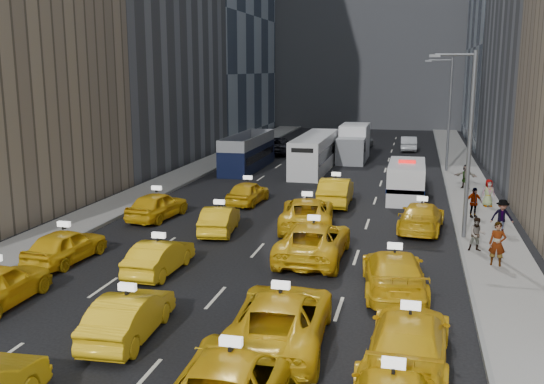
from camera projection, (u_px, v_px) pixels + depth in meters
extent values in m
plane|color=black|center=(196.00, 319.00, 20.10)|extent=(160.00, 160.00, 0.00)
cube|color=gray|center=(182.00, 176.00, 46.30)|extent=(3.00, 90.00, 0.15)
cube|color=gray|center=(468.00, 189.00, 41.52)|extent=(3.00, 90.00, 0.15)
cube|color=slate|center=(199.00, 177.00, 45.97)|extent=(0.15, 90.00, 0.18)
cube|color=slate|center=(447.00, 188.00, 41.85)|extent=(0.15, 90.00, 0.18)
cylinder|color=#595B60|center=(469.00, 148.00, 28.52)|extent=(0.20, 0.20, 9.00)
cylinder|color=#595B60|center=(455.00, 55.00, 27.87)|extent=(1.80, 0.12, 0.12)
cube|color=slate|center=(435.00, 56.00, 28.08)|extent=(0.50, 0.22, 0.12)
cylinder|color=#595B60|center=(449.00, 116.00, 47.58)|extent=(0.20, 0.20, 9.00)
cylinder|color=#595B60|center=(441.00, 60.00, 46.92)|extent=(1.80, 0.12, 0.12)
cube|color=slate|center=(429.00, 61.00, 47.14)|extent=(0.50, 0.22, 0.12)
imported|color=gold|center=(232.00, 380.00, 14.63)|extent=(2.70, 5.71, 1.58)
imported|color=gold|center=(129.00, 316.00, 18.62)|extent=(1.76, 4.42, 1.43)
imported|color=gold|center=(281.00, 318.00, 18.17)|extent=(3.07, 6.09, 1.65)
imported|color=gold|center=(409.00, 339.00, 16.87)|extent=(2.41, 5.45, 1.55)
imported|color=gold|center=(65.00, 246.00, 25.92)|extent=(2.06, 4.42, 1.47)
imported|color=gold|center=(160.00, 257.00, 24.57)|extent=(1.53, 4.17, 1.36)
imported|color=gold|center=(314.00, 241.00, 26.33)|extent=(2.75, 5.90, 1.64)
imported|color=gold|center=(394.00, 272.00, 22.37)|extent=(2.82, 5.66, 1.58)
imported|color=gold|center=(157.00, 205.00, 33.37)|extent=(2.30, 4.67, 1.53)
imported|color=gold|center=(220.00, 220.00, 30.55)|extent=(2.02, 4.37, 1.39)
imported|color=gold|center=(307.00, 213.00, 31.47)|extent=(3.38, 6.05, 1.60)
imported|color=gold|center=(421.00, 217.00, 30.94)|extent=(2.56, 5.24, 1.47)
imported|color=gold|center=(248.00, 192.00, 37.11)|extent=(2.01, 4.31, 1.43)
imported|color=gold|center=(336.00, 191.00, 36.86)|extent=(1.89, 5.14, 1.68)
cube|color=silver|center=(406.00, 181.00, 38.44)|extent=(2.94, 6.05, 2.33)
cylinder|color=black|center=(389.00, 197.00, 36.89)|extent=(0.28, 0.93, 0.93)
cylinder|color=black|center=(421.00, 199.00, 36.45)|extent=(0.28, 0.93, 0.93)
cylinder|color=black|center=(392.00, 185.00, 40.72)|extent=(0.28, 0.93, 0.93)
cylinder|color=black|center=(421.00, 186.00, 40.28)|extent=(0.28, 0.93, 0.93)
cube|color=navy|center=(406.00, 183.00, 38.48)|extent=(2.98, 6.06, 0.26)
cube|color=red|center=(407.00, 162.00, 38.19)|extent=(1.10, 0.50, 0.17)
cube|color=black|center=(248.00, 152.00, 49.89)|extent=(2.95, 9.85, 2.82)
cylinder|color=black|center=(222.00, 170.00, 46.51)|extent=(0.28, 1.10, 1.10)
cylinder|color=black|center=(246.00, 171.00, 46.07)|extent=(0.28, 1.10, 1.10)
cylinder|color=black|center=(250.00, 155.00, 54.04)|extent=(0.28, 1.10, 1.10)
cylinder|color=black|center=(270.00, 156.00, 53.61)|extent=(0.28, 1.10, 1.10)
cube|color=silver|center=(315.00, 153.00, 49.15)|extent=(2.90, 11.26, 2.88)
cylinder|color=black|center=(291.00, 173.00, 45.10)|extent=(0.28, 1.10, 1.10)
cylinder|color=black|center=(318.00, 174.00, 44.64)|extent=(0.28, 1.10, 1.10)
cylinder|color=black|center=(312.00, 155.00, 54.01)|extent=(0.28, 1.10, 1.10)
cylinder|color=black|center=(335.00, 156.00, 53.55)|extent=(0.28, 1.10, 1.10)
cube|color=white|center=(354.00, 143.00, 54.40)|extent=(2.54, 7.03, 3.19)
cylinder|color=black|center=(338.00, 158.00, 52.38)|extent=(0.28, 1.10, 1.10)
cylinder|color=black|center=(362.00, 159.00, 51.90)|extent=(0.28, 1.10, 1.10)
cylinder|color=black|center=(345.00, 150.00, 57.31)|extent=(0.28, 1.10, 1.10)
cylinder|color=black|center=(367.00, 151.00, 56.84)|extent=(0.28, 1.10, 1.10)
imported|color=#9B9DA2|center=(411.00, 172.00, 43.66)|extent=(1.81, 5.02, 1.65)
imported|color=black|center=(278.00, 146.00, 58.82)|extent=(3.10, 5.97, 1.61)
imported|color=gray|center=(362.00, 142.00, 62.91)|extent=(2.19, 5.03, 1.44)
imported|color=black|center=(320.00, 144.00, 60.86)|extent=(1.95, 4.47, 1.50)
imported|color=#ADB0B5|center=(408.00, 143.00, 61.19)|extent=(1.72, 4.49, 1.46)
imported|color=gray|center=(497.00, 244.00, 24.98)|extent=(0.74, 0.55, 1.85)
imported|color=gray|center=(477.00, 234.00, 26.99)|extent=(0.78, 0.49, 1.53)
imported|color=gray|center=(502.00, 216.00, 29.90)|extent=(1.16, 0.63, 1.71)
imported|color=gray|center=(474.00, 202.00, 33.11)|extent=(1.07, 0.79, 1.66)
imported|color=gray|center=(488.00, 193.00, 35.77)|extent=(0.88, 0.63, 1.62)
imported|color=gray|center=(466.00, 176.00, 41.17)|extent=(1.58, 0.81, 1.64)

